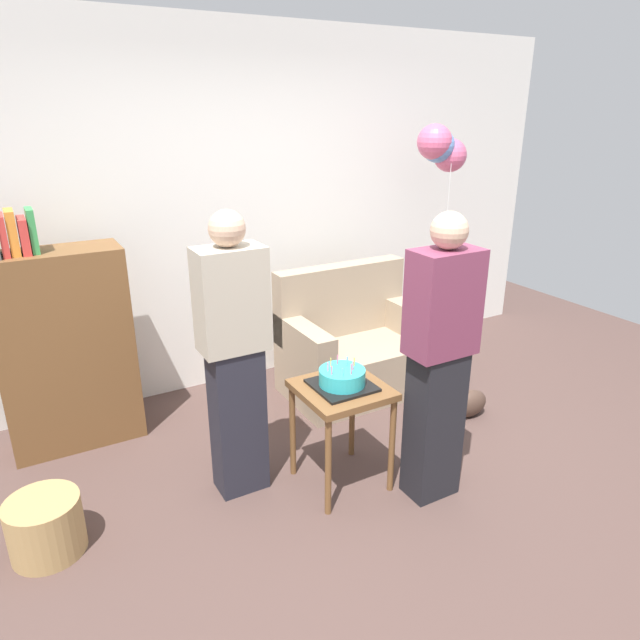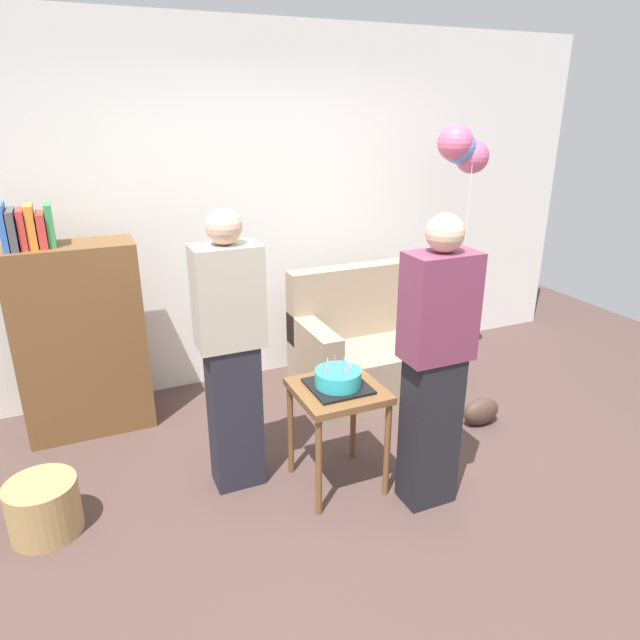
% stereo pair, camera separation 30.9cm
% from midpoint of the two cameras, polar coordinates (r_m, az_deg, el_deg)
% --- Properties ---
extents(ground_plane, '(8.00, 8.00, 0.00)m').
position_cam_midpoint_polar(ground_plane, '(3.32, 3.56, -18.80)').
color(ground_plane, '#4C3833').
extents(wall_back, '(6.00, 0.10, 2.70)m').
position_cam_midpoint_polar(wall_back, '(4.48, -10.66, 10.55)').
color(wall_back, silver).
rests_on(wall_back, ground_plane).
extents(couch, '(1.10, 0.70, 0.96)m').
position_cam_midpoint_polar(couch, '(4.43, 1.40, -2.88)').
color(couch, gray).
rests_on(couch, ground_plane).
extents(bookshelf, '(0.80, 0.36, 1.57)m').
position_cam_midpoint_polar(bookshelf, '(4.02, -26.25, -2.47)').
color(bookshelf, brown).
rests_on(bookshelf, ground_plane).
extents(side_table, '(0.48, 0.48, 0.63)m').
position_cam_midpoint_polar(side_table, '(3.25, -0.55, -8.30)').
color(side_table, brown).
rests_on(side_table, ground_plane).
extents(birthday_cake, '(0.32, 0.32, 0.17)m').
position_cam_midpoint_polar(birthday_cake, '(3.18, -0.56, -5.95)').
color(birthday_cake, black).
rests_on(birthday_cake, side_table).
extents(person_blowing_candles, '(0.36, 0.22, 1.63)m').
position_cam_midpoint_polar(person_blowing_candles, '(3.15, -11.37, -3.70)').
color(person_blowing_candles, '#23232D').
rests_on(person_blowing_candles, ground_plane).
extents(person_holding_cake, '(0.36, 0.22, 1.63)m').
position_cam_midpoint_polar(person_holding_cake, '(3.08, 9.03, -4.11)').
color(person_holding_cake, black).
rests_on(person_holding_cake, ground_plane).
extents(wicker_basket, '(0.36, 0.36, 0.30)m').
position_cam_midpoint_polar(wicker_basket, '(3.36, -28.33, -17.82)').
color(wicker_basket, '#A88451').
rests_on(wicker_basket, ground_plane).
extents(handbag, '(0.28, 0.14, 0.20)m').
position_cam_midpoint_polar(handbag, '(4.24, 12.77, -8.21)').
color(handbag, '#473328').
rests_on(handbag, ground_plane).
extents(balloon_bunch, '(0.42, 0.27, 1.99)m').
position_cam_midpoint_polar(balloon_bunch, '(4.57, 10.03, 16.64)').
color(balloon_bunch, silver).
rests_on(balloon_bunch, ground_plane).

